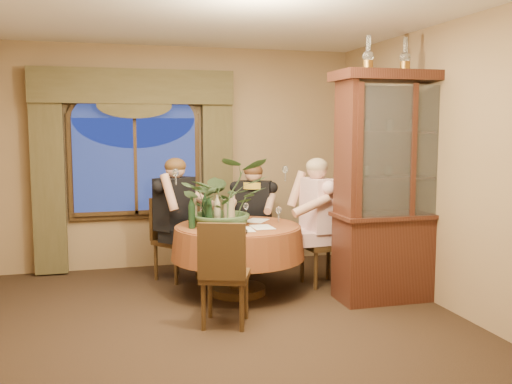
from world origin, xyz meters
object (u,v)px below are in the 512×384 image
object	(u,v)px
oil_lamp_left	(368,53)
chair_back_right	(249,233)
chair_back	(176,239)
wine_bottle_1	(209,212)
china_cabinet	(401,187)
wine_bottle_3	(217,210)
person_pink	(318,222)
wine_bottle_2	(205,208)
chair_front_left	(225,273)
centerpiece_plant	(224,167)
chair_right	(322,243)
oil_lamp_center	(405,54)
wine_bottle_0	(194,210)
stoneware_vase	(229,211)
oil_lamp_right	(441,56)
wine_bottle_4	(192,213)
olive_bowl	(240,223)
person_scarf	(254,218)
dining_table	(238,260)
person_back	(175,220)

from	to	relation	value
oil_lamp_left	chair_back_right	xyz separation A→B (m)	(-0.82, 1.52, -2.04)
chair_back	wine_bottle_1	distance (m)	0.95
china_cabinet	wine_bottle_3	distance (m)	1.93
person_pink	wine_bottle_2	xyz separation A→B (m)	(-1.27, 0.11, 0.19)
chair_front_left	centerpiece_plant	size ratio (longest dim) A/B	0.90
person_pink	wine_bottle_2	distance (m)	1.29
chair_right	centerpiece_plant	distance (m)	1.45
oil_lamp_left	oil_lamp_center	world-z (taller)	same
person_pink	chair_front_left	bearing A→B (deg)	121.70
oil_lamp_center	wine_bottle_0	bearing A→B (deg)	160.51
wine_bottle_1	wine_bottle_2	world-z (taller)	same
chair_back	stoneware_vase	world-z (taller)	stoneware_vase
oil_lamp_right	wine_bottle_4	bearing A→B (deg)	168.37
stoneware_vase	wine_bottle_1	world-z (taller)	wine_bottle_1
chair_back	person_pink	size ratio (longest dim) A/B	0.66
centerpiece_plant	wine_bottle_4	distance (m)	0.61
stoneware_vase	olive_bowl	xyz separation A→B (m)	(0.09, -0.12, -0.11)
chair_back_right	wine_bottle_3	xyz separation A→B (m)	(-0.59, -0.93, 0.44)
oil_lamp_center	wine_bottle_4	distance (m)	2.69
chair_back	person_pink	bearing A→B (deg)	120.15
stoneware_vase	wine_bottle_1	distance (m)	0.29
centerpiece_plant	person_scarf	bearing A→B (deg)	55.88
oil_lamp_center	person_pink	xyz separation A→B (m)	(-0.64, 0.69, -1.79)
oil_lamp_center	oil_lamp_right	distance (m)	0.41
olive_bowl	chair_front_left	bearing A→B (deg)	-111.74
dining_table	oil_lamp_center	size ratio (longest dim) A/B	4.19
china_cabinet	oil_lamp_left	distance (m)	1.40
chair_right	person_scarf	xyz separation A→B (m)	(-0.60, 0.79, 0.19)
chair_front_left	wine_bottle_2	distance (m)	1.20
oil_lamp_right	wine_bottle_4	distance (m)	3.02
person_pink	wine_bottle_0	distance (m)	1.42
wine_bottle_2	oil_lamp_center	bearing A→B (deg)	-22.59
person_scarf	wine_bottle_1	xyz separation A→B (m)	(-0.73, -0.95, 0.24)
centerpiece_plant	wine_bottle_2	xyz separation A→B (m)	(-0.18, 0.12, -0.45)
wine_bottle_3	person_back	bearing A→B (deg)	118.86
person_back	person_scarf	world-z (taller)	person_back
chair_back_right	chair_front_left	xyz separation A→B (m)	(-0.70, -1.85, 0.00)
wine_bottle_4	person_scarf	bearing A→B (deg)	46.43
wine_bottle_2	chair_right	bearing A→B (deg)	-4.42
person_back	wine_bottle_4	world-z (taller)	person_back
chair_back_right	wine_bottle_2	bearing A→B (deg)	68.20
oil_lamp_center	person_back	bearing A→B (deg)	150.05
wine_bottle_4	olive_bowl	bearing A→B (deg)	4.95
oil_lamp_right	wine_bottle_3	world-z (taller)	oil_lamp_right
china_cabinet	oil_lamp_right	bearing A→B (deg)	0.00
chair_front_left	wine_bottle_3	world-z (taller)	wine_bottle_3
chair_back_right	china_cabinet	bearing A→B (deg)	150.19
oil_lamp_center	chair_right	world-z (taller)	oil_lamp_center
person_scarf	chair_front_left	bearing A→B (deg)	92.19
olive_bowl	wine_bottle_3	world-z (taller)	wine_bottle_3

